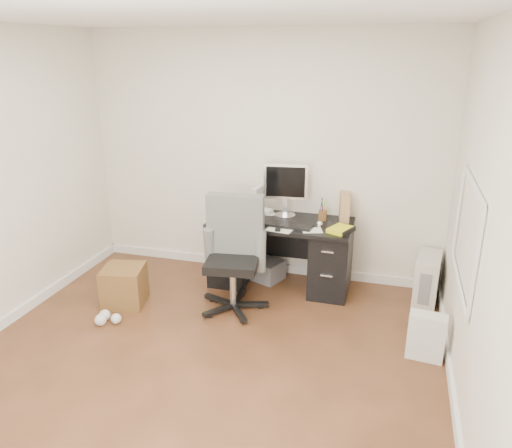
{
  "coord_description": "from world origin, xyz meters",
  "views": [
    {
      "loc": [
        1.43,
        -3.24,
        2.48
      ],
      "look_at": [
        0.15,
        1.2,
        0.85
      ],
      "focal_mm": 35.0,
      "sensor_mm": 36.0,
      "label": 1
    }
  ],
  "objects_px": {
    "lcd_monitor": "(286,190)",
    "keyboard": "(288,225)",
    "desk": "(280,251)",
    "wicker_basket": "(124,286)",
    "pc_tower": "(427,279)",
    "office_chair": "(233,256)"
  },
  "relations": [
    {
      "from": "keyboard",
      "to": "pc_tower",
      "type": "relative_size",
      "value": 0.98
    },
    {
      "from": "office_chair",
      "to": "wicker_basket",
      "type": "height_order",
      "value": "office_chair"
    },
    {
      "from": "lcd_monitor",
      "to": "keyboard",
      "type": "relative_size",
      "value": 1.2
    },
    {
      "from": "office_chair",
      "to": "keyboard",
      "type": "bearing_deg",
      "value": 40.51
    },
    {
      "from": "desk",
      "to": "pc_tower",
      "type": "distance_m",
      "value": 1.55
    },
    {
      "from": "lcd_monitor",
      "to": "wicker_basket",
      "type": "xyz_separation_m",
      "value": [
        -1.44,
        -1.01,
        -0.85
      ]
    },
    {
      "from": "desk",
      "to": "wicker_basket",
      "type": "height_order",
      "value": "desk"
    },
    {
      "from": "desk",
      "to": "office_chair",
      "type": "xyz_separation_m",
      "value": [
        -0.33,
        -0.66,
        0.17
      ]
    },
    {
      "from": "desk",
      "to": "keyboard",
      "type": "height_order",
      "value": "keyboard"
    },
    {
      "from": "lcd_monitor",
      "to": "pc_tower",
      "type": "bearing_deg",
      "value": -10.89
    },
    {
      "from": "office_chair",
      "to": "pc_tower",
      "type": "xyz_separation_m",
      "value": [
        1.86,
        0.7,
        -0.32
      ]
    },
    {
      "from": "pc_tower",
      "to": "wicker_basket",
      "type": "xyz_separation_m",
      "value": [
        -2.97,
        -0.9,
        -0.05
      ]
    },
    {
      "from": "wicker_basket",
      "to": "lcd_monitor",
      "type": "bearing_deg",
      "value": 35.2
    },
    {
      "from": "wicker_basket",
      "to": "keyboard",
      "type": "bearing_deg",
      "value": 24.35
    },
    {
      "from": "keyboard",
      "to": "wicker_basket",
      "type": "height_order",
      "value": "keyboard"
    },
    {
      "from": "lcd_monitor",
      "to": "wicker_basket",
      "type": "relative_size",
      "value": 1.49
    },
    {
      "from": "pc_tower",
      "to": "wicker_basket",
      "type": "bearing_deg",
      "value": -155.67
    },
    {
      "from": "desk",
      "to": "lcd_monitor",
      "type": "bearing_deg",
      "value": 87.19
    },
    {
      "from": "keyboard",
      "to": "wicker_basket",
      "type": "distance_m",
      "value": 1.79
    },
    {
      "from": "keyboard",
      "to": "pc_tower",
      "type": "height_order",
      "value": "keyboard"
    },
    {
      "from": "lcd_monitor",
      "to": "keyboard",
      "type": "distance_m",
      "value": 0.44
    },
    {
      "from": "lcd_monitor",
      "to": "keyboard",
      "type": "height_order",
      "value": "lcd_monitor"
    }
  ]
}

